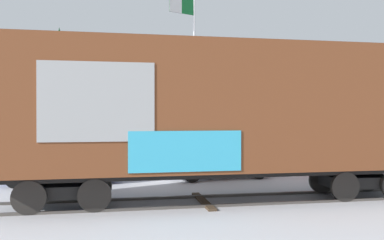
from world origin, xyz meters
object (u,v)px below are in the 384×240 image
Objects in this scene: freight_car at (221,110)px; parked_car_blue at (60,160)px; flagpole at (189,52)px; parked_car_white at (218,158)px; parked_car_red at (314,154)px.

parked_car_blue is (-5.06, 4.95, -1.94)m from freight_car.
flagpole is 2.13× the size of parked_car_white.
flagpole is at bearing 81.83° from freight_car.
parked_car_red is (4.90, 0.56, 0.02)m from parked_car_white.
parked_car_white is at bearing 73.55° from freight_car.
parked_car_blue is 11.37m from parked_car_red.
parked_car_blue is (-6.57, -5.53, -5.36)m from flagpole.
parked_car_red is at bearing -47.27° from flagpole.
freight_car is 5.31m from parked_car_white.
parked_car_red is at bearing 1.69° from parked_car_blue.
freight_car is 3.11× the size of parked_car_red.
flagpole is at bearing 88.92° from parked_car_white.
flagpole is 10.12m from parked_car_blue.
parked_car_red is at bearing 6.47° from parked_car_white.
parked_car_red reaches higher than parked_car_white.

